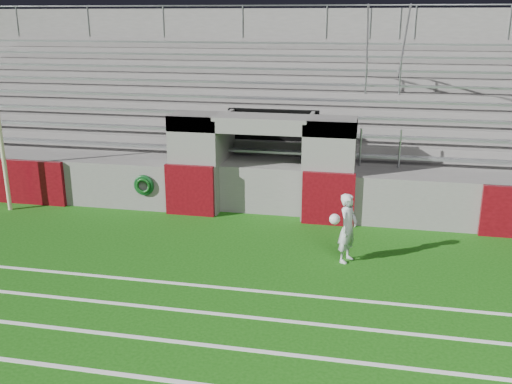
# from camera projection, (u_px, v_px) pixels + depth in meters

# --- Properties ---
(ground) EXTENTS (90.00, 90.00, 0.00)m
(ground) POSITION_uv_depth(u_px,v_px,m) (229.00, 266.00, 11.95)
(ground) COLOR #154E0D
(ground) RESTS_ON ground
(field_post) EXTENTS (0.11, 0.11, 3.16)m
(field_post) POSITION_uv_depth(u_px,v_px,m) (3.00, 153.00, 15.00)
(field_post) COLOR beige
(field_post) RESTS_ON ground
(stadium_structure) EXTENTS (26.00, 8.48, 5.42)m
(stadium_structure) POSITION_uv_depth(u_px,v_px,m) (287.00, 127.00, 18.97)
(stadium_structure) COLOR slate
(stadium_structure) RESTS_ON ground
(goalkeeper_with_ball) EXTENTS (0.65, 0.66, 1.50)m
(goalkeeper_with_ball) POSITION_uv_depth(u_px,v_px,m) (347.00, 228.00, 11.99)
(goalkeeper_with_ball) COLOR silver
(goalkeeper_with_ball) RESTS_ON ground
(hose_coil) EXTENTS (0.57, 0.14, 0.57)m
(hose_coil) POSITION_uv_depth(u_px,v_px,m) (144.00, 185.00, 15.07)
(hose_coil) COLOR #0C3E18
(hose_coil) RESTS_ON ground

